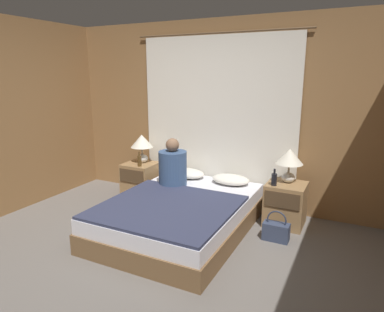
{
  "coord_description": "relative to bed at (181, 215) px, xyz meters",
  "views": [
    {
      "loc": [
        1.78,
        -2.37,
        1.81
      ],
      "look_at": [
        0.0,
        1.19,
        0.83
      ],
      "focal_mm": 32.0,
      "sensor_mm": 36.0,
      "label": 1
    }
  ],
  "objects": [
    {
      "name": "pillow_right",
      "position": [
        0.32,
        0.79,
        0.25
      ],
      "size": [
        0.5,
        0.33,
        0.12
      ],
      "color": "silver",
      "rests_on": "bed"
    },
    {
      "name": "curtain_panel",
      "position": [
        0.0,
        1.05,
        0.97
      ],
      "size": [
        2.41,
        0.02,
        2.32
      ],
      "color": "white",
      "rests_on": "ground_plane"
    },
    {
      "name": "lamp_right",
      "position": [
        1.05,
        0.78,
        0.62
      ],
      "size": [
        0.33,
        0.33,
        0.42
      ],
      "color": "silver",
      "rests_on": "nightstand_right"
    },
    {
      "name": "nightstand_right",
      "position": [
        1.05,
        0.72,
        0.07
      ],
      "size": [
        0.45,
        0.45,
        0.52
      ],
      "color": "#937047",
      "rests_on": "ground_plane"
    },
    {
      "name": "beer_bottle_on_left_stand",
      "position": [
        -0.97,
        0.59,
        0.41
      ],
      "size": [
        0.06,
        0.06,
        0.21
      ],
      "color": "#513819",
      "rests_on": "nightstand_left"
    },
    {
      "name": "pillow_left",
      "position": [
        -0.32,
        0.79,
        0.25
      ],
      "size": [
        0.5,
        0.33,
        0.12
      ],
      "color": "silver",
      "rests_on": "bed"
    },
    {
      "name": "handbag_on_floor",
      "position": [
        1.06,
        0.25,
        -0.08
      ],
      "size": [
        0.28,
        0.14,
        0.35
      ],
      "color": "#333D56",
      "rests_on": "ground_plane"
    },
    {
      "name": "beer_bottle_on_right_stand",
      "position": [
        0.93,
        0.59,
        0.4
      ],
      "size": [
        0.07,
        0.07,
        0.2
      ],
      "color": "black",
      "rests_on": "nightstand_right"
    },
    {
      "name": "blanket_on_bed",
      "position": [
        0.0,
        -0.3,
        0.21
      ],
      "size": [
        1.4,
        1.35,
        0.03
      ],
      "color": "#2D334C",
      "rests_on": "bed"
    },
    {
      "name": "lamp_left",
      "position": [
        -1.05,
        0.78,
        0.62
      ],
      "size": [
        0.33,
        0.33,
        0.42
      ],
      "color": "silver",
      "rests_on": "nightstand_left"
    },
    {
      "name": "ground_plane",
      "position": [
        0.0,
        -0.89,
        -0.19
      ],
      "size": [
        16.0,
        16.0,
        0.0
      ],
      "primitive_type": "plane",
      "color": "#66605B"
    },
    {
      "name": "nightstand_left",
      "position": [
        -1.05,
        0.72,
        0.07
      ],
      "size": [
        0.45,
        0.45,
        0.52
      ],
      "color": "#937047",
      "rests_on": "ground_plane"
    },
    {
      "name": "person_left_in_bed",
      "position": [
        -0.33,
        0.41,
        0.44
      ],
      "size": [
        0.36,
        0.36,
        0.62
      ],
      "color": "#38517A",
      "rests_on": "bed"
    },
    {
      "name": "bed",
      "position": [
        0.0,
        0.0,
        0.0
      ],
      "size": [
        1.46,
        2.0,
        0.38
      ],
      "color": "brown",
      "rests_on": "ground_plane"
    },
    {
      "name": "wall_back",
      "position": [
        0.0,
        1.11,
        1.06
      ],
      "size": [
        4.62,
        0.06,
        2.5
      ],
      "color": "olive",
      "rests_on": "ground_plane"
    }
  ]
}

